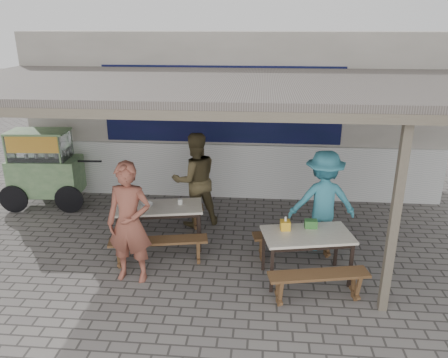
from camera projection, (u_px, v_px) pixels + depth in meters
name	position (u px, v px, depth m)	size (l,w,h in m)	color
ground	(217.00, 266.00, 6.98)	(60.00, 60.00, 0.00)	#66615C
back_wall	(233.00, 115.00, 9.75)	(9.00, 1.28, 3.50)	#B7AFA4
warung_roof	(223.00, 87.00, 6.90)	(9.00, 4.21, 2.81)	#5E5751
table_left	(159.00, 211.00, 7.38)	(1.54, 0.91, 0.75)	silver
bench_left_street	(159.00, 246.00, 6.91)	(1.57, 0.57, 0.45)	brown
bench_left_wall	(161.00, 213.00, 8.08)	(1.57, 0.57, 0.45)	brown
table_right	(307.00, 238.00, 6.43)	(1.40, 0.96, 0.75)	silver
bench_right_street	(318.00, 281.00, 5.98)	(1.42, 0.55, 0.45)	brown
bench_right_wall	(295.00, 240.00, 7.11)	(1.42, 0.55, 0.45)	brown
vendor_cart	(44.00, 166.00, 9.01)	(2.01, 0.89, 1.62)	#85A66F
patron_street_side	(129.00, 223.00, 6.35)	(0.67, 0.44, 1.85)	brown
patron_wall_side	(195.00, 180.00, 8.16)	(0.88, 0.68, 1.80)	brown
patron_right_table	(323.00, 201.00, 7.27)	(1.12, 0.64, 1.73)	teal
tissue_box	(285.00, 225.00, 6.51)	(0.14, 0.14, 0.14)	gold
donation_box	(311.00, 224.00, 6.57)	(0.19, 0.12, 0.12)	#397734
condiment_jar	(180.00, 201.00, 7.43)	(0.08, 0.08, 0.10)	silver
condiment_bowl	(147.00, 205.00, 7.34)	(0.21, 0.21, 0.05)	silver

